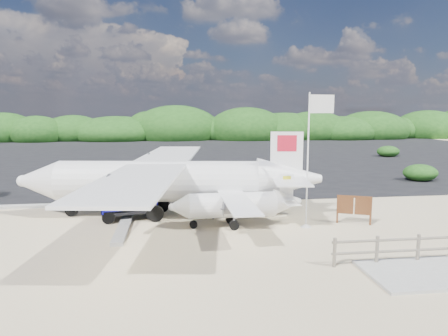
# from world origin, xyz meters

# --- Properties ---
(ground) EXTENTS (160.00, 160.00, 0.00)m
(ground) POSITION_xyz_m (0.00, 0.00, 0.00)
(ground) COLOR beige
(asphalt_apron) EXTENTS (90.00, 50.00, 0.04)m
(asphalt_apron) POSITION_xyz_m (0.00, 30.00, 0.00)
(asphalt_apron) COLOR #B2B2B2
(asphalt_apron) RESTS_ON ground
(lagoon) EXTENTS (9.00, 7.00, 0.40)m
(lagoon) POSITION_xyz_m (-9.00, 1.50, 0.00)
(lagoon) COLOR #B2B2B2
(lagoon) RESTS_ON ground
(walkway_pad) EXTENTS (3.50, 2.50, 0.10)m
(walkway_pad) POSITION_xyz_m (5.50, -6.00, 0.00)
(walkway_pad) COLOR #B2B2B2
(walkway_pad) RESTS_ON ground
(vegetation_band) EXTENTS (124.00, 8.00, 4.40)m
(vegetation_band) POSITION_xyz_m (0.00, 55.00, 0.00)
(vegetation_band) COLOR #B2B2B2
(vegetation_band) RESTS_ON ground
(fence) EXTENTS (6.40, 2.00, 1.10)m
(fence) POSITION_xyz_m (6.00, -5.00, 0.00)
(fence) COLOR #B2B2B2
(fence) RESTS_ON ground
(baggage_cart) EXTENTS (3.05, 2.13, 1.40)m
(baggage_cart) POSITION_xyz_m (-4.41, 2.00, 0.00)
(baggage_cart) COLOR #0D0BB1
(baggage_cart) RESTS_ON ground
(flagpole) EXTENTS (1.25, 0.65, 5.97)m
(flagpole) POSITION_xyz_m (3.60, -0.40, 0.00)
(flagpole) COLOR white
(flagpole) RESTS_ON ground
(signboard) EXTENTS (1.57, 0.79, 1.36)m
(signboard) POSITION_xyz_m (5.94, -0.23, 0.00)
(signboard) COLOR brown
(signboard) RESTS_ON ground
(crew_a) EXTENTS (0.74, 0.54, 1.86)m
(crew_a) POSITION_xyz_m (-0.58, 1.54, 0.93)
(crew_a) COLOR #121544
(crew_a) RESTS_ON ground
(crew_b) EXTENTS (0.86, 0.75, 1.52)m
(crew_b) POSITION_xyz_m (1.73, 5.12, 0.76)
(crew_b) COLOR #121544
(crew_b) RESTS_ON ground
(aircraft_large) EXTENTS (20.13, 20.13, 5.32)m
(aircraft_large) POSITION_xyz_m (13.67, 21.55, 0.00)
(aircraft_large) COLOR #B2B2B2
(aircraft_large) RESTS_ON ground
(aircraft_small) EXTENTS (6.30, 6.30, 2.24)m
(aircraft_small) POSITION_xyz_m (-5.69, 29.77, 0.00)
(aircraft_small) COLOR #B2B2B2
(aircraft_small) RESTS_ON ground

